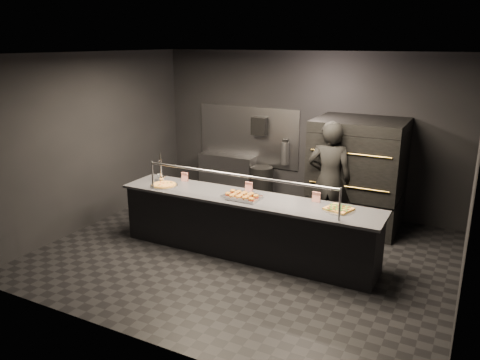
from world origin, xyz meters
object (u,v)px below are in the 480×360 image
at_px(fire_extinguisher, 285,153).
at_px(round_pizza, 164,185).
at_px(beer_tap, 161,173).
at_px(service_counter, 246,225).
at_px(worker, 329,180).
at_px(pizza_oven, 357,173).
at_px(slider_tray_b, 244,197).
at_px(trash_bin, 261,185).
at_px(prep_shelf, 227,176).
at_px(towel_dispenser, 260,126).
at_px(slider_tray_a, 240,195).
at_px(square_pizza, 339,209).

distance_m(fire_extinguisher, round_pizza, 2.73).
bearing_deg(fire_extinguisher, beer_tap, -119.16).
bearing_deg(service_counter, worker, 53.20).
bearing_deg(beer_tap, pizza_oven, 32.45).
height_order(slider_tray_b, worker, worker).
relative_size(slider_tray_b, trash_bin, 0.61).
distance_m(prep_shelf, towel_dispenser, 1.31).
distance_m(service_counter, slider_tray_a, 0.50).
distance_m(towel_dispenser, slider_tray_b, 2.70).
bearing_deg(slider_tray_b, service_counter, 90.78).
height_order(pizza_oven, square_pizza, pizza_oven).
xyz_separation_m(prep_shelf, slider_tray_a, (1.50, -2.34, 0.50)).
xyz_separation_m(prep_shelf, square_pizza, (2.99, -2.24, 0.49)).
height_order(slider_tray_a, slider_tray_b, same).
height_order(service_counter, fire_extinguisher, service_counter).
xyz_separation_m(pizza_oven, worker, (-0.29, -0.69, 0.02)).
xyz_separation_m(towel_dispenser, fire_extinguisher, (0.55, 0.01, -0.49)).
xyz_separation_m(service_counter, slider_tray_a, (-0.10, -0.02, 0.48)).
distance_m(slider_tray_a, worker, 1.59).
bearing_deg(round_pizza, trash_bin, 73.83).
bearing_deg(towel_dispenser, slider_tray_a, -71.67).
distance_m(pizza_oven, fire_extinguisher, 1.63).
distance_m(fire_extinguisher, trash_bin, 0.82).
relative_size(trash_bin, worker, 0.39).
bearing_deg(beer_tap, slider_tray_a, -4.50).
bearing_deg(service_counter, towel_dispenser, 110.63).
relative_size(round_pizza, slider_tray_a, 0.89).
bearing_deg(trash_bin, pizza_oven, -9.24).
bearing_deg(slider_tray_a, square_pizza, 3.89).
bearing_deg(worker, slider_tray_a, 41.95).
bearing_deg(prep_shelf, worker, -23.88).
distance_m(round_pizza, slider_tray_b, 1.44).
bearing_deg(round_pizza, square_pizza, 3.53).
relative_size(beer_tap, slider_tray_b, 1.09).
bearing_deg(trash_bin, slider_tray_b, -71.53).
distance_m(service_counter, prep_shelf, 2.82).
height_order(beer_tap, round_pizza, beer_tap).
relative_size(pizza_oven, prep_shelf, 1.59).
relative_size(towel_dispenser, slider_tray_a, 0.69).
bearing_deg(trash_bin, towel_dispenser, 127.71).
distance_m(round_pizza, worker, 2.69).
bearing_deg(towel_dispenser, round_pizza, -102.26).
distance_m(pizza_oven, worker, 0.75).
bearing_deg(trash_bin, slider_tray_a, -73.42).
height_order(service_counter, towel_dispenser, towel_dispenser).
bearing_deg(slider_tray_b, worker, 55.05).
bearing_deg(pizza_oven, round_pizza, -142.90).
relative_size(service_counter, towel_dispenser, 11.71).
xyz_separation_m(beer_tap, slider_tray_b, (1.64, -0.18, -0.12)).
distance_m(prep_shelf, square_pizza, 3.77).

